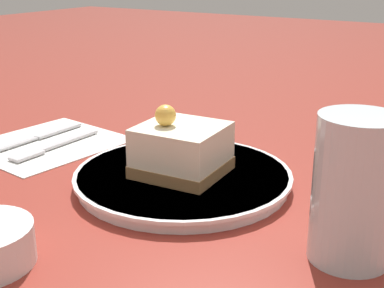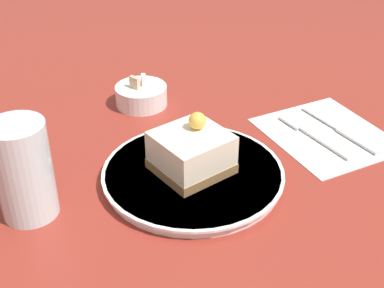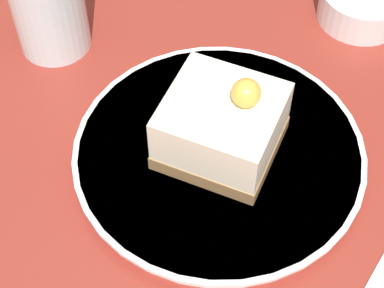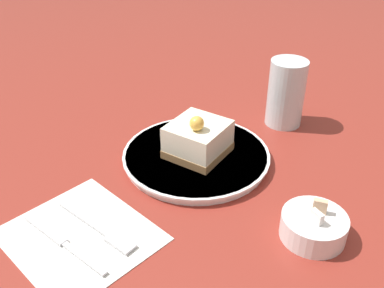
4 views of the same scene
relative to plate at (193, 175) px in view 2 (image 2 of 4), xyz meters
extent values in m
plane|color=maroon|center=(-0.02, 0.01, -0.01)|extent=(4.00, 4.00, 0.00)
cylinder|color=white|center=(0.00, 0.00, 0.00)|extent=(0.26, 0.26, 0.02)
cylinder|color=white|center=(0.00, 0.00, 0.01)|extent=(0.27, 0.27, 0.00)
cube|color=olive|center=(0.00, 0.00, 0.01)|extent=(0.11, 0.10, 0.02)
cube|color=white|center=(0.00, 0.00, 0.04)|extent=(0.10, 0.10, 0.05)
sphere|color=#EFB747|center=(0.02, 0.02, 0.08)|extent=(0.03, 0.03, 0.03)
cube|color=white|center=(0.26, -0.02, -0.01)|extent=(0.21, 0.23, 0.00)
cube|color=silver|center=(0.23, -0.04, 0.00)|extent=(0.01, 0.11, 0.00)
cube|color=silver|center=(0.24, 0.04, 0.00)|extent=(0.02, 0.05, 0.00)
cube|color=silver|center=(0.28, -0.07, 0.00)|extent=(0.02, 0.09, 0.00)
cube|color=silver|center=(0.29, 0.02, 0.00)|extent=(0.01, 0.09, 0.00)
cylinder|color=white|center=(0.05, 0.25, 0.01)|extent=(0.10, 0.10, 0.04)
cube|color=#D8B28C|center=(0.04, 0.25, 0.04)|extent=(0.01, 0.02, 0.02)
cube|color=white|center=(0.06, 0.26, 0.04)|extent=(0.02, 0.02, 0.02)
cylinder|color=silver|center=(-0.22, 0.06, 0.06)|extent=(0.08, 0.08, 0.14)
camera|label=1|loc=(-0.34, 0.51, 0.25)|focal=50.00mm
camera|label=2|loc=(-0.36, -0.53, 0.46)|focal=50.00mm
camera|label=3|loc=(0.14, -0.32, 0.48)|focal=60.00mm
camera|label=4|loc=(0.52, 0.39, 0.44)|focal=40.00mm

